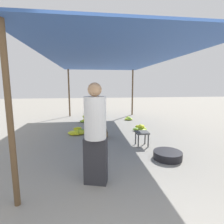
# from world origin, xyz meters

# --- Properties ---
(ground_plane) EXTENTS (40.00, 40.00, 0.00)m
(ground_plane) POSITION_xyz_m (0.00, 0.00, 0.00)
(ground_plane) COLOR gray
(ground_plane) RESTS_ON ground
(canopy_post_front_left) EXTENTS (0.08, 0.08, 2.43)m
(canopy_post_front_left) POSITION_xyz_m (-1.68, 0.30, 1.21)
(canopy_post_front_left) COLOR brown
(canopy_post_front_left) RESTS_ON ground
(canopy_post_back_left) EXTENTS (0.08, 0.08, 2.43)m
(canopy_post_back_left) POSITION_xyz_m (-1.68, 7.23, 1.21)
(canopy_post_back_left) COLOR brown
(canopy_post_back_left) RESTS_ON ground
(canopy_post_back_right) EXTENTS (0.08, 0.08, 2.43)m
(canopy_post_back_right) POSITION_xyz_m (1.68, 7.23, 1.21)
(canopy_post_back_right) COLOR brown
(canopy_post_back_right) RESTS_ON ground
(canopy_tarp) EXTENTS (3.76, 7.33, 0.04)m
(canopy_tarp) POSITION_xyz_m (0.00, 3.77, 2.45)
(canopy_tarp) COLOR #33569E
(canopy_tarp) RESTS_ON canopy_post_front_left
(vendor_foreground) EXTENTS (0.44, 0.44, 1.68)m
(vendor_foreground) POSITION_xyz_m (-0.58, 0.72, 0.87)
(vendor_foreground) COLOR #2D2D33
(vendor_foreground) RESTS_ON ground
(stool) EXTENTS (0.34, 0.34, 0.39)m
(stool) POSITION_xyz_m (0.74, 2.38, 0.31)
(stool) COLOR #4C4C4C
(stool) RESTS_ON ground
(basin_black) EXTENTS (0.63, 0.63, 0.17)m
(basin_black) POSITION_xyz_m (1.06, 1.47, 0.08)
(basin_black) COLOR black
(basin_black) RESTS_ON ground
(banana_pile_left_0) EXTENTS (0.60, 0.55, 0.24)m
(banana_pile_left_0) POSITION_xyz_m (-1.09, 3.77, 0.07)
(banana_pile_left_0) COLOR #BACF2B
(banana_pile_left_0) RESTS_ON ground
(banana_pile_left_1) EXTENTS (0.47, 0.48, 0.30)m
(banana_pile_left_1) POSITION_xyz_m (-0.85, 5.63, 0.09)
(banana_pile_left_1) COLOR yellow
(banana_pile_left_1) RESTS_ON ground
(banana_pile_right_0) EXTENTS (0.38, 0.52, 0.14)m
(banana_pile_right_0) POSITION_xyz_m (1.18, 5.89, 0.06)
(banana_pile_right_0) COLOR yellow
(banana_pile_right_0) RESTS_ON ground
(banana_pile_right_1) EXTENTS (0.56, 0.49, 0.25)m
(banana_pile_right_1) POSITION_xyz_m (1.17, 3.91, 0.09)
(banana_pile_right_1) COLOR #7BB536
(banana_pile_right_1) RESTS_ON ground
(crate_near) EXTENTS (0.50, 0.50, 0.23)m
(crate_near) POSITION_xyz_m (-0.37, 3.24, 0.12)
(crate_near) COLOR brown
(crate_near) RESTS_ON ground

